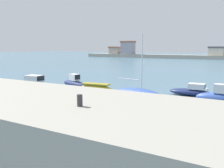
% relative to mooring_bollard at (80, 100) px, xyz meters
% --- Properties ---
extents(ground_plane, '(400.00, 400.00, 0.00)m').
position_rel_mooring_bollard_xyz_m(ground_plane, '(-2.31, 7.74, -2.78)').
color(ground_plane, slate).
extents(seawall_embankment, '(94.59, 7.67, 2.52)m').
position_rel_mooring_bollard_xyz_m(seawall_embankment, '(-2.31, 0.76, -1.53)').
color(seawall_embankment, '#9E998C').
rests_on(seawall_embankment, ground).
extents(mooring_bollard, '(0.25, 0.25, 0.53)m').
position_rel_mooring_bollard_xyz_m(mooring_bollard, '(0.00, 0.00, 0.00)').
color(mooring_bollard, '#2D2D33').
rests_on(mooring_bollard, seawall_embankment).
extents(moored_boat_0, '(4.89, 2.25, 1.80)m').
position_rel_mooring_bollard_xyz_m(moored_boat_0, '(-15.75, 11.92, -2.09)').
color(moored_boat_0, teal).
rests_on(moored_boat_0, ground).
extents(moored_boat_1, '(4.90, 2.87, 1.73)m').
position_rel_mooring_bollard_xyz_m(moored_boat_1, '(-13.17, 15.91, -2.20)').
color(moored_boat_1, navy).
rests_on(moored_boat_1, ground).
extents(moored_boat_2, '(4.13, 1.60, 1.11)m').
position_rel_mooring_bollard_xyz_m(moored_boat_2, '(-8.56, 13.98, -2.25)').
color(moored_boat_2, yellow).
rests_on(moored_boat_2, ground).
extents(moored_boat_3, '(5.36, 2.52, 6.42)m').
position_rel_mooring_bollard_xyz_m(moored_boat_3, '(-3.34, 14.00, -2.26)').
color(moored_boat_3, '#3856A8').
rests_on(moored_boat_3, ground).
extents(moored_boat_4, '(4.35, 1.75, 1.33)m').
position_rel_mooring_bollard_xyz_m(moored_boat_4, '(1.02, 17.97, -2.29)').
color(moored_boat_4, navy).
rests_on(moored_boat_4, ground).
extents(moored_boat_5, '(3.64, 1.22, 1.88)m').
position_rel_mooring_bollard_xyz_m(moored_boat_5, '(3.97, 14.96, -2.11)').
color(moored_boat_5, '#3856A8').
rests_on(moored_boat_5, ground).
extents(mooring_buoy_1, '(0.26, 0.26, 0.26)m').
position_rel_mooring_bollard_xyz_m(mooring_buoy_1, '(1.97, 22.50, -2.65)').
color(mooring_buoy_1, white).
rests_on(mooring_buoy_1, ground).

